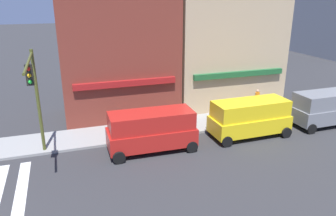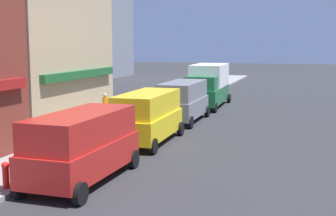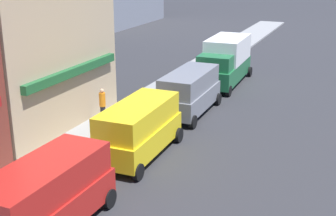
% 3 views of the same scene
% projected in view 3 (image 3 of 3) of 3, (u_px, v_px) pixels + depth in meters
% --- Properties ---
extents(van_red, '(5.05, 2.22, 2.34)m').
position_uv_depth(van_red, '(45.00, 196.00, 14.24)').
color(van_red, '#B21E19').
rests_on(van_red, ground_plane).
extents(van_yellow, '(5.03, 2.22, 2.34)m').
position_uv_depth(van_yellow, '(139.00, 128.00, 19.84)').
color(van_yellow, yellow).
rests_on(van_yellow, ground_plane).
extents(van_grey, '(5.02, 2.22, 2.34)m').
position_uv_depth(van_grey, '(189.00, 91.00, 25.20)').
color(van_grey, slate).
rests_on(van_grey, ground_plane).
extents(box_truck_green, '(6.26, 2.42, 3.04)m').
position_uv_depth(box_truck_green, '(225.00, 60.00, 31.00)').
color(box_truck_green, '#1E6638').
rests_on(box_truck_green, ground_plane).
extents(pedestrian_orange_vest, '(0.32, 0.32, 1.77)m').
position_uv_depth(pedestrian_orange_vest, '(103.00, 105.00, 23.55)').
color(pedestrian_orange_vest, '#23232D').
rests_on(pedestrian_orange_vest, sidewalk_left).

